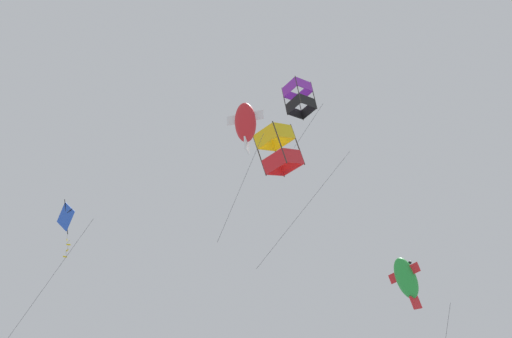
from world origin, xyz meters
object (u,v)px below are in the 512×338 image
object	(u,v)px
kite_fish_mid_left	(406,278)
kite_box_far_centre	(299,98)
kite_diamond_near_right	(65,219)
kite_box_near_left	(279,150)
kite_fish_low_drifter	(245,123)

from	to	relation	value
kite_fish_mid_left	kite_box_far_centre	distance (m)	9.53
kite_diamond_near_right	kite_box_near_left	world-z (taller)	kite_box_near_left
kite_box_far_centre	kite_fish_mid_left	bearing A→B (deg)	66.66
kite_fish_mid_left	kite_box_near_left	xyz separation A→B (m)	(-5.13, 1.21, 8.26)
kite_box_far_centre	kite_fish_low_drifter	world-z (taller)	kite_box_far_centre
kite_diamond_near_right	kite_box_far_centre	bearing A→B (deg)	13.68
kite_fish_mid_left	kite_diamond_near_right	bearing A→B (deg)	-134.52
kite_diamond_near_right	kite_fish_mid_left	bearing A→B (deg)	20.65
kite_box_near_left	kite_fish_low_drifter	xyz separation A→B (m)	(-0.90, -3.14, -0.67)
kite_box_near_left	kite_fish_low_drifter	size ratio (longest dim) A/B	1.23
kite_box_far_centre	kite_box_near_left	distance (m)	3.41
kite_box_far_centre	kite_box_near_left	bearing A→B (deg)	158.22
kite_diamond_near_right	kite_box_far_centre	size ratio (longest dim) A/B	1.74
kite_fish_mid_left	kite_box_far_centre	xyz separation A→B (m)	(-3.52, -1.77, 8.67)
kite_fish_mid_left	kite_diamond_near_right	xyz separation A→B (m)	(-14.24, -1.87, 3.66)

